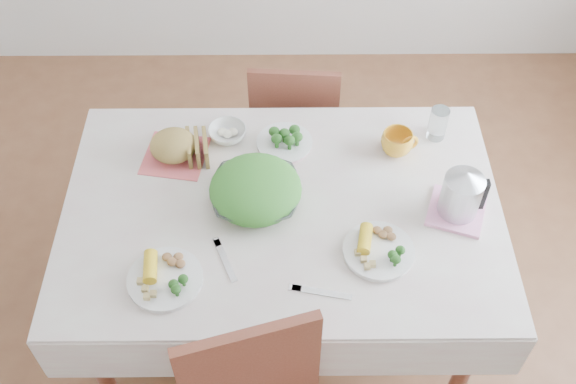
{
  "coord_description": "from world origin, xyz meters",
  "views": [
    {
      "loc": [
        0.01,
        -1.45,
        2.55
      ],
      "look_at": [
        0.02,
        0.02,
        0.82
      ],
      "focal_mm": 42.0,
      "sensor_mm": 36.0,
      "label": 1
    }
  ],
  "objects_px": {
    "dining_table": "(283,271)",
    "salad_bowl": "(256,195)",
    "electric_kettle": "(463,189)",
    "dinner_plate_right": "(379,251)",
    "chair_far": "(296,115)",
    "dinner_plate_left": "(165,279)",
    "yellow_mug": "(397,143)"
  },
  "relations": [
    {
      "from": "yellow_mug",
      "to": "dining_table",
      "type": "bearing_deg",
      "value": -148.02
    },
    {
      "from": "dinner_plate_left",
      "to": "dinner_plate_right",
      "type": "distance_m",
      "value": 0.68
    },
    {
      "from": "chair_far",
      "to": "dinner_plate_right",
      "type": "bearing_deg",
      "value": 108.52
    },
    {
      "from": "dinner_plate_left",
      "to": "electric_kettle",
      "type": "bearing_deg",
      "value": 15.67
    },
    {
      "from": "yellow_mug",
      "to": "electric_kettle",
      "type": "distance_m",
      "value": 0.34
    },
    {
      "from": "salad_bowl",
      "to": "yellow_mug",
      "type": "bearing_deg",
      "value": 24.69
    },
    {
      "from": "chair_far",
      "to": "electric_kettle",
      "type": "xyz_separation_m",
      "value": [
        0.53,
        -0.8,
        0.42
      ]
    },
    {
      "from": "yellow_mug",
      "to": "electric_kettle",
      "type": "height_order",
      "value": "electric_kettle"
    },
    {
      "from": "dining_table",
      "to": "yellow_mug",
      "type": "relative_size",
      "value": 11.97
    },
    {
      "from": "dining_table",
      "to": "yellow_mug",
      "type": "bearing_deg",
      "value": 31.98
    },
    {
      "from": "electric_kettle",
      "to": "dinner_plate_right",
      "type": "bearing_deg",
      "value": -168.98
    },
    {
      "from": "dining_table",
      "to": "yellow_mug",
      "type": "distance_m",
      "value": 0.65
    },
    {
      "from": "dining_table",
      "to": "yellow_mug",
      "type": "height_order",
      "value": "yellow_mug"
    },
    {
      "from": "dining_table",
      "to": "dinner_plate_right",
      "type": "bearing_deg",
      "value": -31.64
    },
    {
      "from": "salad_bowl",
      "to": "dinner_plate_right",
      "type": "bearing_deg",
      "value": -28.68
    },
    {
      "from": "dining_table",
      "to": "salad_bowl",
      "type": "xyz_separation_m",
      "value": [
        -0.09,
        0.03,
        0.42
      ]
    },
    {
      "from": "salad_bowl",
      "to": "chair_far",
      "type": "bearing_deg",
      "value": 78.63
    },
    {
      "from": "chair_far",
      "to": "salad_bowl",
      "type": "relative_size",
      "value": 2.9
    },
    {
      "from": "dinner_plate_left",
      "to": "yellow_mug",
      "type": "distance_m",
      "value": 0.96
    },
    {
      "from": "dining_table",
      "to": "chair_far",
      "type": "distance_m",
      "value": 0.78
    },
    {
      "from": "dinner_plate_left",
      "to": "dinner_plate_right",
      "type": "height_order",
      "value": "same"
    },
    {
      "from": "dinner_plate_right",
      "to": "chair_far",
      "type": "bearing_deg",
      "value": 104.5
    },
    {
      "from": "dinner_plate_left",
      "to": "dining_table",
      "type": "bearing_deg",
      "value": 38.82
    },
    {
      "from": "salad_bowl",
      "to": "yellow_mug",
      "type": "xyz_separation_m",
      "value": [
        0.51,
        0.23,
        0.01
      ]
    },
    {
      "from": "dining_table",
      "to": "electric_kettle",
      "type": "bearing_deg",
      "value": -2.54
    },
    {
      "from": "chair_far",
      "to": "salad_bowl",
      "type": "height_order",
      "value": "chair_far"
    },
    {
      "from": "salad_bowl",
      "to": "dinner_plate_right",
      "type": "distance_m",
      "value": 0.46
    },
    {
      "from": "chair_far",
      "to": "electric_kettle",
      "type": "bearing_deg",
      "value": 127.47
    },
    {
      "from": "dining_table",
      "to": "salad_bowl",
      "type": "distance_m",
      "value": 0.43
    },
    {
      "from": "dining_table",
      "to": "electric_kettle",
      "type": "xyz_separation_m",
      "value": [
        0.59,
        -0.03,
        0.51
      ]
    },
    {
      "from": "salad_bowl",
      "to": "yellow_mug",
      "type": "distance_m",
      "value": 0.56
    },
    {
      "from": "salad_bowl",
      "to": "dinner_plate_right",
      "type": "relative_size",
      "value": 1.26
    }
  ]
}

